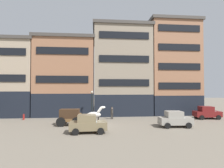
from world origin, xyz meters
TOP-DOWN VIEW (x-y plane):
  - ground_plane at (0.00, 0.00)m, footprint 120.00×120.00m
  - building_far_left at (-13.85, 9.35)m, footprint 8.05×6.59m
  - building_center_left at (-5.24, 9.35)m, footprint 9.86×6.59m
  - building_center_right at (4.34, 9.35)m, footprint 9.99×6.59m
  - building_far_right at (13.42, 9.35)m, footprint 8.89×6.59m
  - cargo_wagon at (-3.24, 0.44)m, footprint 2.95×1.60m
  - draft_horse at (-0.29, 0.44)m, footprint 2.35×0.66m
  - sedan_dark at (16.13, 3.43)m, footprint 3.80×2.07m
  - sedan_light at (9.00, -1.50)m, footprint 3.77×2.01m
  - sedan_parked_curb at (-0.93, -3.34)m, footprint 3.74×1.93m
  - pedestrian_officer at (2.18, 4.45)m, footprint 0.51×0.51m
  - streetlamp_curbside at (-0.73, 4.64)m, footprint 0.32×0.32m
  - fire_hydrant_curbside at (-10.40, 5.03)m, footprint 0.24×0.24m

SIDE VIEW (x-z plane):
  - ground_plane at x=0.00m, z-range 0.00..0.00m
  - fire_hydrant_curbside at x=-10.40m, z-range 0.01..0.84m
  - sedan_dark at x=16.13m, z-range 0.00..1.83m
  - sedan_light at x=9.00m, z-range 0.00..1.83m
  - sedan_parked_curb at x=-0.93m, z-range 0.00..1.83m
  - pedestrian_officer at x=2.18m, z-range 0.08..1.88m
  - cargo_wagon at x=-3.24m, z-range 0.16..2.14m
  - draft_horse at x=-0.29m, z-range 0.12..2.42m
  - streetlamp_curbside at x=-0.73m, z-range 0.61..4.73m
  - building_far_left at x=-13.85m, z-range 0.04..12.52m
  - building_center_left at x=-5.24m, z-range 0.04..13.00m
  - building_center_right at x=4.34m, z-range 0.04..15.35m
  - building_far_right at x=13.42m, z-range 0.04..16.47m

